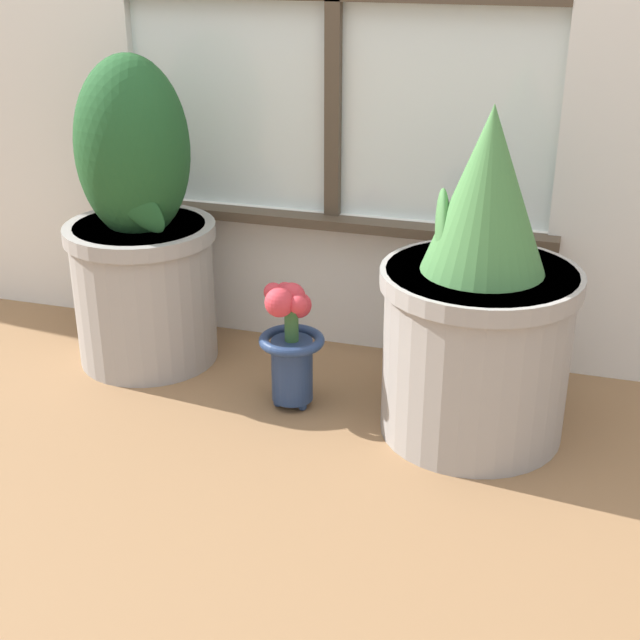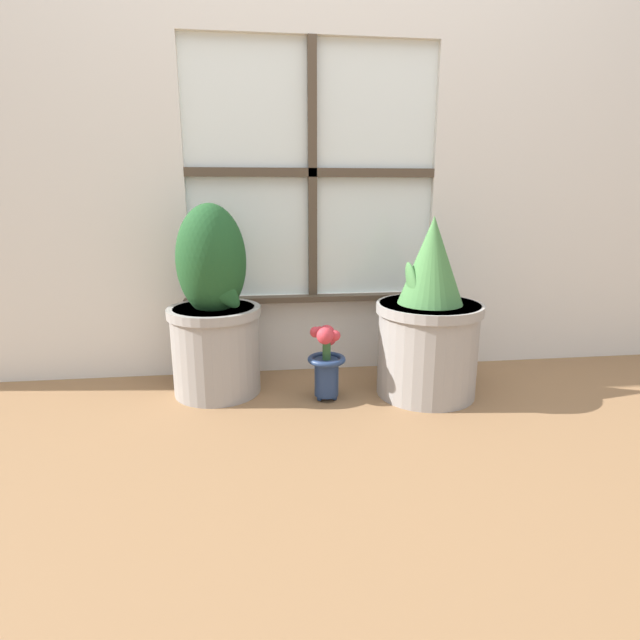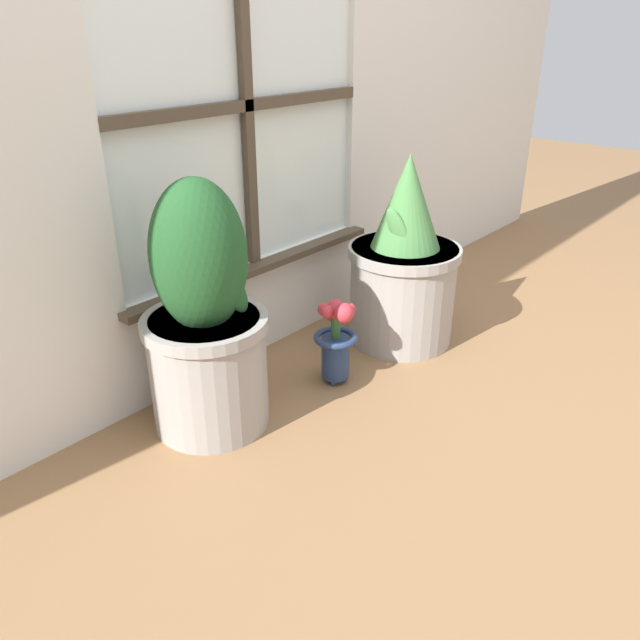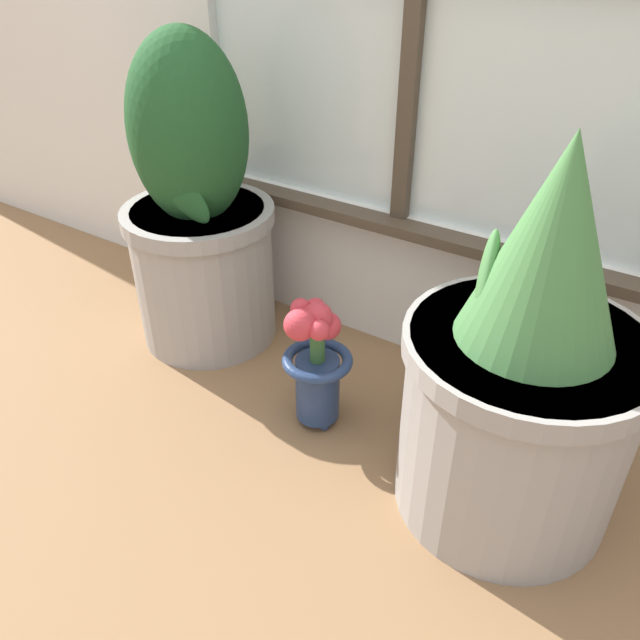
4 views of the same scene
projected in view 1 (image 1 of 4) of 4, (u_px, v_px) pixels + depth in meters
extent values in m
plane|color=olive|center=(259.00, 446.00, 1.86)|extent=(10.00, 10.00, 0.00)
cube|color=silver|center=(334.00, 277.00, 2.28)|extent=(1.04, 0.05, 0.34)
cube|color=#4C3D2D|center=(329.00, 222.00, 2.17)|extent=(1.10, 0.06, 0.02)
cylinder|color=#9E9993|center=(145.00, 292.00, 2.18)|extent=(0.34, 0.34, 0.35)
cylinder|color=#9E9993|center=(140.00, 231.00, 2.11)|extent=(0.36, 0.36, 0.03)
cylinder|color=#38281E|center=(139.00, 226.00, 2.11)|extent=(0.31, 0.31, 0.01)
ellipsoid|color=#1E4C23|center=(133.00, 149.00, 2.03)|extent=(0.26, 0.26, 0.43)
ellipsoid|color=#1E4C23|center=(130.00, 196.00, 1.98)|extent=(0.19, 0.09, 0.22)
cylinder|color=#9E9993|center=(475.00, 353.00, 1.85)|extent=(0.38, 0.38, 0.37)
cylinder|color=#9E9993|center=(481.00, 279.00, 1.78)|extent=(0.41, 0.41, 0.04)
cylinder|color=#38281E|center=(482.00, 273.00, 1.78)|extent=(0.35, 0.35, 0.01)
cone|color=#477F42|center=(488.00, 190.00, 1.71)|extent=(0.25, 0.25, 0.33)
ellipsoid|color=#477F42|center=(443.00, 231.00, 1.74)|extent=(0.06, 0.13, 0.18)
sphere|color=navy|center=(297.00, 394.00, 2.05)|extent=(0.02, 0.02, 0.02)
sphere|color=navy|center=(278.00, 403.00, 2.01)|extent=(0.02, 0.02, 0.02)
sphere|color=navy|center=(303.00, 406.00, 1.99)|extent=(0.02, 0.02, 0.02)
cylinder|color=navy|center=(292.00, 369.00, 1.98)|extent=(0.09, 0.09, 0.14)
torus|color=navy|center=(292.00, 340.00, 1.95)|extent=(0.15, 0.15, 0.02)
cylinder|color=#386633|center=(291.00, 324.00, 1.94)|extent=(0.03, 0.03, 0.08)
sphere|color=#C6333D|center=(291.00, 297.00, 1.91)|extent=(0.06, 0.06, 0.06)
sphere|color=#C6333D|center=(299.00, 305.00, 1.94)|extent=(0.06, 0.06, 0.06)
sphere|color=#C6333D|center=(285.00, 292.00, 1.94)|extent=(0.04, 0.04, 0.04)
sphere|color=#C6333D|center=(273.00, 292.00, 1.92)|extent=(0.04, 0.04, 0.04)
sphere|color=#C6333D|center=(278.00, 302.00, 1.88)|extent=(0.06, 0.06, 0.06)
sphere|color=#C6333D|center=(298.00, 304.00, 1.88)|extent=(0.04, 0.04, 0.04)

